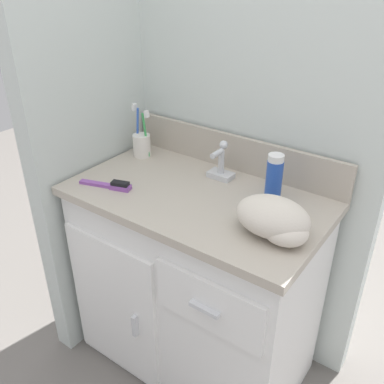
# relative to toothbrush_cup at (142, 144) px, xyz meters

# --- Properties ---
(ground_plane) EXTENTS (6.00, 6.00, 0.00)m
(ground_plane) POSITION_rel_toothbrush_cup_xyz_m (0.36, -0.13, -0.83)
(ground_plane) COLOR slate
(wall_back) EXTENTS (1.06, 0.08, 2.20)m
(wall_back) POSITION_rel_toothbrush_cup_xyz_m (0.36, 0.17, 0.27)
(wall_back) COLOR silver
(wall_back) RESTS_ON ground_plane
(wall_left) EXTENTS (0.08, 0.58, 2.20)m
(wall_left) POSITION_rel_toothbrush_cup_xyz_m (-0.13, -0.13, 0.27)
(wall_left) COLOR silver
(wall_left) RESTS_ON ground_plane
(vanity) EXTENTS (0.88, 0.52, 0.78)m
(vanity) POSITION_rel_toothbrush_cup_xyz_m (0.35, -0.13, -0.43)
(vanity) COLOR white
(vanity) RESTS_ON ground_plane
(backsplash) EXTENTS (0.88, 0.02, 0.13)m
(backsplash) POSITION_rel_toothbrush_cup_xyz_m (0.36, 0.11, 0.02)
(backsplash) COLOR #B2A899
(backsplash) RESTS_ON vanity
(sink_faucet) EXTENTS (0.09, 0.09, 0.14)m
(sink_faucet) POSITION_rel_toothbrush_cup_xyz_m (0.36, 0.02, -0.00)
(sink_faucet) COLOR silver
(sink_faucet) RESTS_ON vanity
(toothbrush_cup) EXTENTS (0.08, 0.07, 0.21)m
(toothbrush_cup) POSITION_rel_toothbrush_cup_xyz_m (0.00, 0.00, 0.00)
(toothbrush_cup) COLOR white
(toothbrush_cup) RESTS_ON vanity
(shaving_cream_can) EXTENTS (0.05, 0.05, 0.16)m
(shaving_cream_can) POSITION_rel_toothbrush_cup_xyz_m (0.57, -0.00, 0.03)
(shaving_cream_can) COLOR #234CB2
(shaving_cream_can) RESTS_ON vanity
(hairbrush) EXTENTS (0.19, 0.08, 0.03)m
(hairbrush) POSITION_rel_toothbrush_cup_xyz_m (0.09, -0.26, -0.04)
(hairbrush) COLOR purple
(hairbrush) RESTS_ON vanity
(hand_towel) EXTENTS (0.23, 0.16, 0.11)m
(hand_towel) POSITION_rel_toothbrush_cup_xyz_m (0.67, -0.19, -0.00)
(hand_towel) COLOR beige
(hand_towel) RESTS_ON vanity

